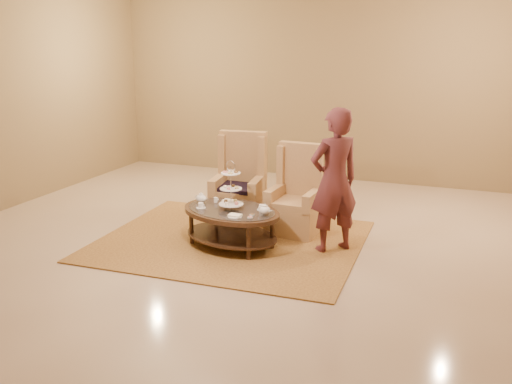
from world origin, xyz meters
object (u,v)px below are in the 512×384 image
at_px(armchair_left, 240,191).
at_px(armchair_right, 297,203).
at_px(person, 334,181).
at_px(tea_table, 231,216).

xyz_separation_m(armchair_left, armchair_right, (0.91, -0.18, -0.03)).
distance_m(armchair_right, person, 0.96).
height_order(armchair_left, armchair_right, armchair_left).
xyz_separation_m(armchair_right, person, (0.62, -0.54, 0.49)).
height_order(tea_table, armchair_right, armchair_right).
height_order(armchair_right, person, person).
height_order(tea_table, armchair_left, armchair_left).
relative_size(tea_table, armchair_right, 1.28).
bearing_deg(armchair_left, person, -32.30).
relative_size(armchair_left, person, 0.71).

